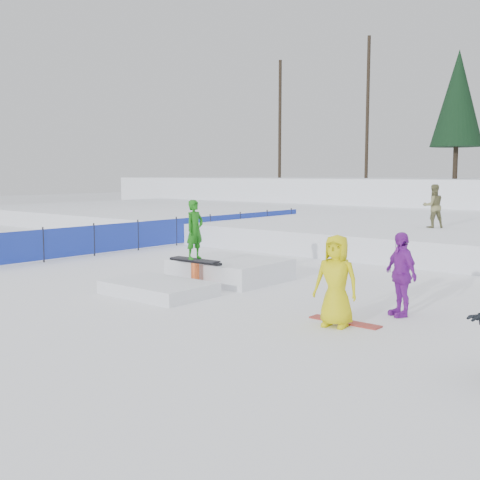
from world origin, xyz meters
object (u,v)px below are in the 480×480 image
Objects in this scene: walker_olive at (433,206)px; spectator_yellow at (336,281)px; safety_fence at (176,231)px; spectator_purple at (401,274)px; jib_rail_feature at (211,272)px.

walker_olive is 0.94× the size of spectator_yellow.
spectator_purple is (11.54, -5.22, 0.27)m from safety_fence.
spectator_yellow is (-0.54, -1.49, 0.01)m from spectator_purple.
jib_rail_feature is at bearing -38.10° from safety_fence.
spectator_purple is 5.11m from jib_rail_feature.
walker_olive is 10.23m from jib_rail_feature.
walker_olive is 12.07m from spectator_yellow.
jib_rail_feature is at bearing 36.93° from walker_olive.
safety_fence is 9.81× the size of spectator_purple.
walker_olive reaches higher than jib_rail_feature.
walker_olive is at bearing 142.19° from spectator_purple.
spectator_purple is at bearing -24.34° from safety_fence.
walker_olive reaches higher than spectator_purple.
spectator_yellow is at bearing 60.12° from walker_olive.
walker_olive is at bearing 31.78° from safety_fence.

